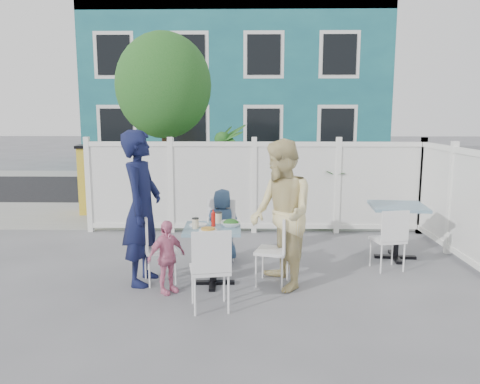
{
  "coord_description": "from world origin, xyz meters",
  "views": [
    {
      "loc": [
        0.02,
        -5.65,
        2.06
      ],
      "look_at": [
        -0.1,
        0.23,
        1.08
      ],
      "focal_mm": 35.0,
      "sensor_mm": 36.0,
      "label": 1
    }
  ],
  "objects_px": {
    "utility_cabinet": "(98,181)",
    "chair_near": "(211,264)",
    "main_table": "(213,240)",
    "chair_right": "(278,245)",
    "boy": "(223,225)",
    "man": "(142,208)",
    "chair_back": "(219,227)",
    "spare_table": "(397,217)",
    "chair_left": "(153,243)",
    "woman": "(281,215)",
    "toddler": "(167,257)"
  },
  "relations": [
    {
      "from": "main_table",
      "to": "chair_right",
      "type": "distance_m",
      "value": 0.8
    },
    {
      "from": "utility_cabinet",
      "to": "boy",
      "type": "xyz_separation_m",
      "value": [
        2.79,
        -3.23,
        -0.17
      ]
    },
    {
      "from": "chair_left",
      "to": "chair_right",
      "type": "bearing_deg",
      "value": 68.06
    },
    {
      "from": "utility_cabinet",
      "to": "chair_near",
      "type": "distance_m",
      "value": 5.7
    },
    {
      "from": "utility_cabinet",
      "to": "chair_near",
      "type": "bearing_deg",
      "value": -70.82
    },
    {
      "from": "man",
      "to": "woman",
      "type": "distance_m",
      "value": 1.69
    },
    {
      "from": "spare_table",
      "to": "man",
      "type": "relative_size",
      "value": 0.43
    },
    {
      "from": "chair_left",
      "to": "chair_back",
      "type": "xyz_separation_m",
      "value": [
        0.76,
        0.82,
        0.01
      ]
    },
    {
      "from": "chair_back",
      "to": "utility_cabinet",
      "type": "bearing_deg",
      "value": -36.76
    },
    {
      "from": "chair_right",
      "to": "utility_cabinet",
      "type": "bearing_deg",
      "value": 55.93
    },
    {
      "from": "chair_near",
      "to": "boy",
      "type": "relative_size",
      "value": 0.87
    },
    {
      "from": "chair_right",
      "to": "toddler",
      "type": "distance_m",
      "value": 1.34
    },
    {
      "from": "spare_table",
      "to": "chair_right",
      "type": "xyz_separation_m",
      "value": [
        -1.77,
        -1.1,
        -0.11
      ]
    },
    {
      "from": "chair_near",
      "to": "toddler",
      "type": "relative_size",
      "value": 1.04
    },
    {
      "from": "utility_cabinet",
      "to": "chair_left",
      "type": "distance_m",
      "value": 4.59
    },
    {
      "from": "spare_table",
      "to": "toddler",
      "type": "distance_m",
      "value": 3.38
    },
    {
      "from": "spare_table",
      "to": "toddler",
      "type": "bearing_deg",
      "value": -155.7
    },
    {
      "from": "chair_right",
      "to": "man",
      "type": "xyz_separation_m",
      "value": [
        -1.66,
        0.06,
        0.44
      ]
    },
    {
      "from": "chair_left",
      "to": "boy",
      "type": "height_order",
      "value": "boy"
    },
    {
      "from": "main_table",
      "to": "chair_near",
      "type": "xyz_separation_m",
      "value": [
        0.04,
        -0.81,
        -0.03
      ]
    },
    {
      "from": "chair_near",
      "to": "woman",
      "type": "height_order",
      "value": "woman"
    },
    {
      "from": "spare_table",
      "to": "chair_left",
      "type": "distance_m",
      "value": 3.46
    },
    {
      "from": "man",
      "to": "boy",
      "type": "xyz_separation_m",
      "value": [
        0.93,
        0.88,
        -0.42
      ]
    },
    {
      "from": "spare_table",
      "to": "chair_left",
      "type": "relative_size",
      "value": 0.94
    },
    {
      "from": "chair_right",
      "to": "woman",
      "type": "distance_m",
      "value": 0.4
    },
    {
      "from": "chair_right",
      "to": "chair_back",
      "type": "xyz_separation_m",
      "value": [
        -0.77,
        0.86,
        0.01
      ]
    },
    {
      "from": "chair_left",
      "to": "chair_near",
      "type": "distance_m",
      "value": 1.15
    },
    {
      "from": "spare_table",
      "to": "boy",
      "type": "distance_m",
      "value": 2.5
    },
    {
      "from": "man",
      "to": "chair_back",
      "type": "bearing_deg",
      "value": -42.39
    },
    {
      "from": "spare_table",
      "to": "chair_right",
      "type": "distance_m",
      "value": 2.08
    },
    {
      "from": "utility_cabinet",
      "to": "chair_left",
      "type": "relative_size",
      "value": 1.6
    },
    {
      "from": "chair_right",
      "to": "boy",
      "type": "height_order",
      "value": "boy"
    },
    {
      "from": "chair_left",
      "to": "woman",
      "type": "relative_size",
      "value": 0.48
    },
    {
      "from": "boy",
      "to": "chair_back",
      "type": "bearing_deg",
      "value": 55.39
    },
    {
      "from": "boy",
      "to": "chair_near",
      "type": "bearing_deg",
      "value": 81.0
    },
    {
      "from": "main_table",
      "to": "chair_near",
      "type": "distance_m",
      "value": 0.81
    },
    {
      "from": "chair_near",
      "to": "man",
      "type": "distance_m",
      "value": 1.32
    },
    {
      "from": "main_table",
      "to": "boy",
      "type": "bearing_deg",
      "value": 85.93
    },
    {
      "from": "chair_near",
      "to": "main_table",
      "type": "bearing_deg",
      "value": 81.96
    },
    {
      "from": "spare_table",
      "to": "chair_near",
      "type": "bearing_deg",
      "value": -142.88
    },
    {
      "from": "chair_back",
      "to": "toddler",
      "type": "height_order",
      "value": "chair_back"
    },
    {
      "from": "boy",
      "to": "toddler",
      "type": "height_order",
      "value": "boy"
    },
    {
      "from": "chair_right",
      "to": "spare_table",
      "type": "bearing_deg",
      "value": -42.4
    },
    {
      "from": "utility_cabinet",
      "to": "chair_left",
      "type": "height_order",
      "value": "utility_cabinet"
    },
    {
      "from": "utility_cabinet",
      "to": "woman",
      "type": "bearing_deg",
      "value": -59.99
    },
    {
      "from": "main_table",
      "to": "chair_left",
      "type": "relative_size",
      "value": 0.83
    },
    {
      "from": "boy",
      "to": "toddler",
      "type": "distance_m",
      "value": 1.36
    },
    {
      "from": "man",
      "to": "utility_cabinet",
      "type": "bearing_deg",
      "value": 30.01
    },
    {
      "from": "chair_left",
      "to": "man",
      "type": "bearing_deg",
      "value": -118.54
    },
    {
      "from": "chair_right",
      "to": "chair_back",
      "type": "bearing_deg",
      "value": 57.64
    }
  ]
}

